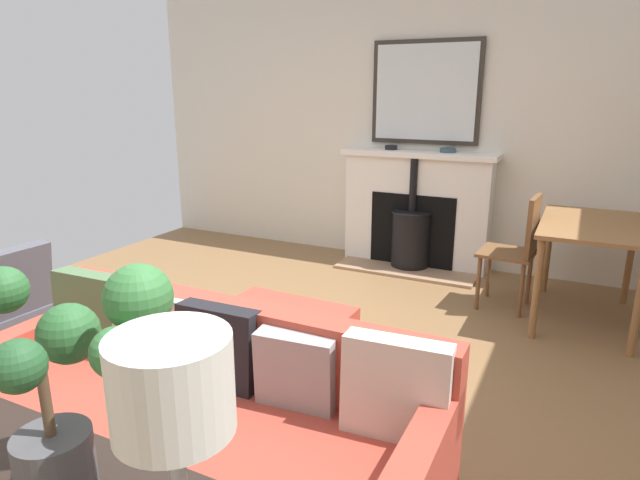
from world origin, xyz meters
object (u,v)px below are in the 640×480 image
mantel_bowl_near (391,147)px  dining_chair_near_fireplace (519,244)px  ottoman (276,341)px  potted_plant (54,370)px  table_lamp_far_end (172,393)px  mantel_bowl_far (448,150)px  fireplace (415,215)px  sofa (195,421)px  dining_table (592,237)px

mantel_bowl_near → dining_chair_near_fireplace: bearing=59.8°
ottoman → potted_plant: (1.77, 0.51, 0.82)m
table_lamp_far_end → mantel_bowl_far: bearing=-173.3°
fireplace → table_lamp_far_end: (4.25, 0.77, 0.62)m
mantel_bowl_far → table_lamp_far_end: 4.33m
potted_plant → dining_chair_near_fireplace: (-3.52, 0.61, -0.54)m
mantel_bowl_far → potted_plant: potted_plant is taller
mantel_bowl_near → ottoman: bearing=4.5°
sofa → dining_chair_near_fireplace: bearing=160.7°
fireplace → sofa: fireplace is taller
potted_plant → dining_chair_near_fireplace: 3.62m
fireplace → mantel_bowl_near: bearing=-99.3°
mantel_bowl_near → potted_plant: 4.35m
mantel_bowl_near → fireplace: bearing=80.7°
mantel_bowl_near → mantel_bowl_far: (-0.00, 0.55, -0.00)m
sofa → potted_plant: size_ratio=3.71×
mantel_bowl_far → ottoman: 2.70m
sofa → ottoman: sofa is taller
mantel_bowl_far → dining_chair_near_fireplace: (0.77, 0.77, -0.60)m
sofa → dining_chair_near_fireplace: 2.87m
dining_table → dining_chair_near_fireplace: bearing=-89.2°
sofa → ottoman: size_ratio=2.58×
sofa → dining_table: 3.08m
mantel_bowl_near → dining_table: size_ratio=0.11×
fireplace → dining_table: bearing=64.9°
dining_chair_near_fireplace → ottoman: bearing=-32.4°
sofa → dining_table: bearing=152.1°
potted_plant → dining_table: bearing=162.8°
mantel_bowl_far → potted_plant: size_ratio=0.26×
mantel_bowl_far → dining_chair_near_fireplace: mantel_bowl_far is taller
mantel_bowl_far → dining_table: size_ratio=0.13×
ottoman → dining_table: dining_table is taller
mantel_bowl_far → sofa: size_ratio=0.07×
table_lamp_far_end → mantel_bowl_near: bearing=-166.3°
mantel_bowl_near → dining_chair_near_fireplace: size_ratio=0.13×
mantel_bowl_far → table_lamp_far_end: (4.30, 0.51, -0.02)m
table_lamp_far_end → dining_chair_near_fireplace: (-3.53, 0.27, -0.59)m
mantel_bowl_near → table_lamp_far_end: (4.30, 1.05, -0.02)m
sofa → dining_chair_near_fireplace: (-2.70, 0.95, 0.19)m
dining_chair_near_fireplace → dining_table: bearing=90.8°
mantel_bowl_near → dining_chair_near_fireplace: mantel_bowl_near is taller
mantel_bowl_near → mantel_bowl_far: bearing=90.0°
ottoman → dining_table: bearing=137.8°
mantel_bowl_far → ottoman: bearing=-7.8°
fireplace → table_lamp_far_end: table_lamp_far_end is taller
mantel_bowl_near → mantel_bowl_far: size_ratio=0.84×
sofa → potted_plant: bearing=22.3°
dining_table → table_lamp_far_end: bearing=-12.0°
mantel_bowl_near → dining_table: 2.02m
fireplace → mantel_bowl_far: size_ratio=10.10×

